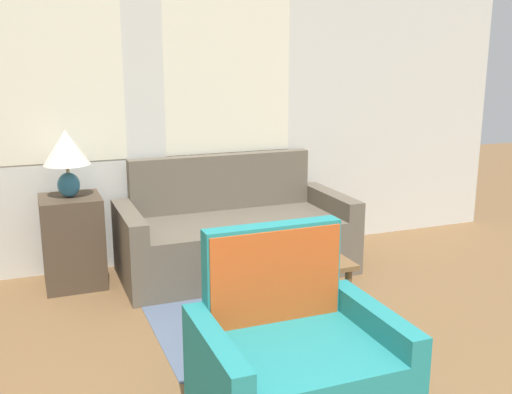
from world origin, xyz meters
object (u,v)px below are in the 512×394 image
snack_bowl (320,254)px  cup_navy (312,245)px  coffee_table (281,272)px  laptop (254,255)px  armchair (293,372)px  table_lamp (66,153)px  couch (234,237)px

snack_bowl → cup_navy: bearing=81.9°
coffee_table → snack_bowl: size_ratio=5.00×
cup_navy → snack_bowl: (-0.02, -0.16, -0.01)m
coffee_table → snack_bowl: (0.25, -0.04, 0.10)m
coffee_table → snack_bowl: bearing=-10.1°
coffee_table → laptop: (-0.16, 0.05, 0.11)m
laptop → cup_navy: 0.44m
armchair → table_lamp: size_ratio=1.87×
laptop → cup_navy: bearing=8.2°
laptop → snack_bowl: 0.42m
armchair → table_lamp: (-0.79, 2.24, 0.74)m
coffee_table → laptop: size_ratio=2.45×
snack_bowl → table_lamp: bearing=136.3°
couch → armchair: (-0.45, -2.12, 0.01)m
coffee_table → cup_navy: (0.27, 0.11, 0.11)m
table_lamp → snack_bowl: (1.40, -1.33, -0.53)m
armchair → snack_bowl: size_ratio=5.48×
armchair → laptop: 1.05m
laptop → armchair: bearing=-100.9°
couch → laptop: (-0.26, -1.12, 0.24)m
armchair → table_lamp: 2.49m
table_lamp → laptop: bearing=-51.5°
laptop → cup_navy: size_ratio=3.88×
table_lamp → laptop: size_ratio=1.44×
table_lamp → snack_bowl: table_lamp is taller
table_lamp → coffee_table: 1.84m
couch → laptop: bearing=-103.0°
cup_navy → couch: bearing=99.5°
couch → cup_navy: bearing=-80.5°
armchair → coffee_table: armchair is taller
cup_navy → table_lamp: bearing=140.4°
laptop → coffee_table: bearing=-17.6°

